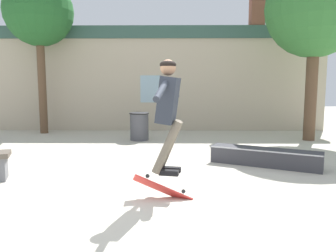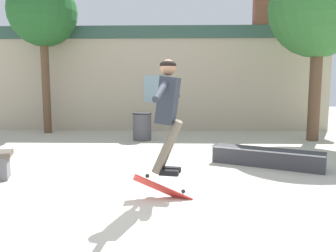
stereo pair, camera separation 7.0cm
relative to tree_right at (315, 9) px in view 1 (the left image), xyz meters
The scene contains 8 objects.
ground_plane 7.56m from the tree_right, 130.21° to the right, with size 40.00×40.00×0.00m, color beige.
building_backdrop 5.08m from the tree_right, 153.33° to the left, with size 11.78×0.52×4.50m.
tree_right is the anchor object (origin of this frame).
tree_left 8.03m from the tree_right, behind, with size 2.10×2.10×4.82m.
skate_ledge 4.95m from the tree_right, 124.67° to the right, with size 1.99×1.26×0.33m.
trash_bin 5.68m from the tree_right, behind, with size 0.55×0.55×0.77m.
skater 6.53m from the tree_right, 129.37° to the right, with size 0.44×1.34×1.54m.
skateboard_flipping 7.10m from the tree_right, 129.32° to the right, with size 0.82×0.21×0.46m.
Camera 1 is at (0.49, -3.98, 1.51)m, focal length 35.00 mm.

